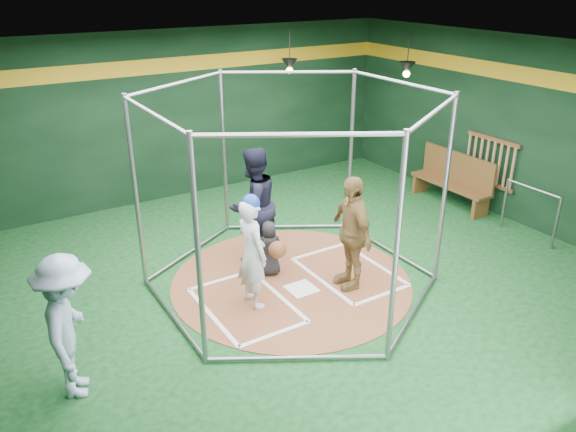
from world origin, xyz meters
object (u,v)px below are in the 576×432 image
umpire (253,205)px  visitor_leopard (351,232)px  batter_figure (252,251)px  dugout_bench (454,178)px

umpire → visitor_leopard: bearing=103.3°
visitor_leopard → umpire: size_ratio=0.92×
batter_figure → dugout_bench: bearing=13.0°
dugout_bench → visitor_leopard: bearing=-158.2°
batter_figure → umpire: umpire is taller
visitor_leopard → dugout_bench: bearing=121.2°
batter_figure → umpire: size_ratio=0.89×
umpire → batter_figure: bearing=45.8°
umpire → dugout_bench: (4.75, 0.01, -0.43)m
visitor_leopard → dugout_bench: 4.24m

